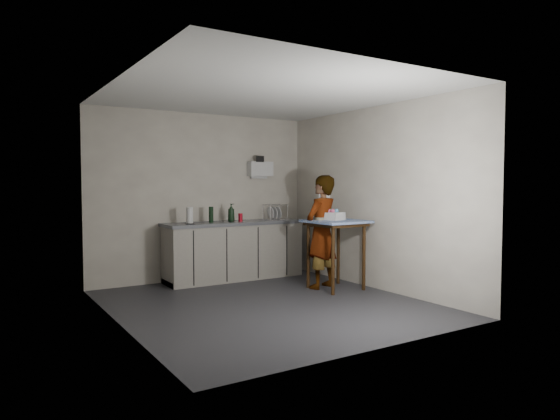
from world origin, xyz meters
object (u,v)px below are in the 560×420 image
bakery_box (331,214)px  side_table (336,229)px  soda_can (240,217)px  soap_bottle (231,213)px  kitchen_counter (234,252)px  paper_towel (190,216)px  standing_man (321,232)px  dish_rack (275,216)px  dark_bottle (211,215)px

bakery_box → side_table: bearing=-102.5°
side_table → soda_can: soda_can is taller
soap_bottle → bakery_box: 1.63m
soap_bottle → kitchen_counter: bearing=16.7°
soda_can → paper_towel: 0.89m
standing_man → dish_rack: standing_man is taller
dark_bottle → kitchen_counter: bearing=-1.7°
side_table → standing_man: standing_man is taller
standing_man → soda_can: size_ratio=12.87×
side_table → dish_rack: 1.44m
soda_can → side_table: bearing=-61.1°
soap_bottle → dark_bottle: size_ratio=1.17×
kitchen_counter → soap_bottle: (-0.06, -0.02, 0.62)m
kitchen_counter → bakery_box: bakery_box is taller
soap_bottle → dark_bottle: soap_bottle is taller
standing_man → dark_bottle: (-1.15, 1.28, 0.22)m
dark_bottle → dish_rack: (1.13, -0.03, -0.06)m
standing_man → dish_rack: 1.26m
side_table → soda_can: 1.63m
side_table → soap_bottle: size_ratio=3.49×
side_table → dark_bottle: size_ratio=4.07×
dish_rack → soda_can: bearing=-179.5°
dark_bottle → dish_rack: 1.13m
paper_towel → standing_man: bearing=-37.1°
standing_man → paper_towel: standing_man is taller
side_table → soap_bottle: 1.72m
kitchen_counter → side_table: 1.75m
soda_can → bakery_box: size_ratio=0.33×
dark_bottle → dish_rack: dish_rack is taller
paper_towel → dish_rack: bearing=3.3°
soap_bottle → soda_can: soap_bottle is taller
soda_can → dish_rack: dish_rack is taller
kitchen_counter → dark_bottle: dark_bottle is taller
soda_can → dish_rack: bearing=0.5°
side_table → standing_man: size_ratio=0.61×
standing_man → dark_bottle: bearing=-66.6°
soap_bottle → standing_man: bearing=-57.0°
side_table → bakery_box: size_ratio=2.59×
kitchen_counter → dark_bottle: (-0.39, 0.01, 0.60)m
side_table → dish_rack: size_ratio=2.70×
kitchen_counter → standing_man: size_ratio=1.38×
dark_bottle → soda_can: bearing=-4.1°
standing_man → bakery_box: 0.29m
dark_bottle → soap_bottle: bearing=-5.0°
dark_bottle → side_table: bearing=-48.8°
kitchen_counter → soap_bottle: 0.63m
soda_can → dark_bottle: 0.49m
paper_towel → bakery_box: bearing=-37.0°
kitchen_counter → soap_bottle: bearing=-163.3°
soap_bottle → soda_can: bearing=-2.4°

